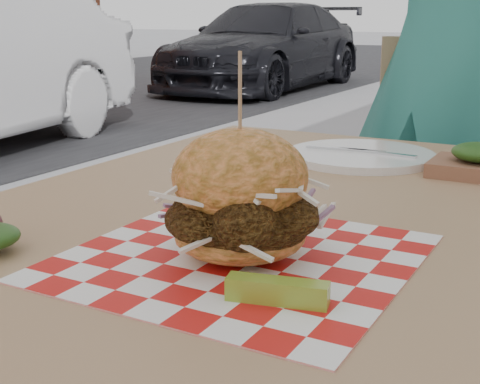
{
  "coord_description": "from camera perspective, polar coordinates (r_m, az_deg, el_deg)",
  "views": [
    {
      "loc": [
        0.69,
        -0.64,
        1.01
      ],
      "look_at": [
        0.36,
        -0.04,
        0.82
      ],
      "focal_mm": 50.0,
      "sensor_mm": 36.0,
      "label": 1
    }
  ],
  "objects": [
    {
      "name": "patio_chair",
      "position": [
        1.98,
        15.77,
        0.96
      ],
      "size": [
        0.54,
        0.55,
        0.95
      ],
      "rotation": [
        0.0,
        0.0,
        0.35
      ],
      "color": "tan",
      "rests_on": "ground"
    },
    {
      "name": "place_setting",
      "position": [
        1.26,
        10.26,
        3.08
      ],
      "size": [
        0.27,
        0.27,
        0.02
      ],
      "color": "white",
      "rests_on": "patio_table"
    },
    {
      "name": "sandwich",
      "position": [
        0.72,
        0.0,
        -0.9
      ],
      "size": [
        0.19,
        0.19,
        0.22
      ],
      "color": "#EC8B42",
      "rests_on": "paper_liner"
    },
    {
      "name": "paper_liner",
      "position": [
        0.74,
        0.0,
        -5.57
      ],
      "size": [
        0.36,
        0.36,
        0.0
      ],
      "primitive_type": "cube",
      "color": "red",
      "rests_on": "patio_table"
    },
    {
      "name": "kraft_tray",
      "position": [
        1.17,
        19.69,
        2.38
      ],
      "size": [
        0.15,
        0.12,
        0.06
      ],
      "color": "brown",
      "rests_on": "patio_table"
    },
    {
      "name": "patio_table",
      "position": [
        0.95,
        2.65,
        -5.98
      ],
      "size": [
        0.8,
        1.2,
        0.75
      ],
      "color": "tan",
      "rests_on": "ground"
    },
    {
      "name": "diner",
      "position": [
        1.85,
        17.77,
        11.28
      ],
      "size": [
        0.77,
        0.63,
        1.83
      ],
      "primitive_type": "imported",
      "rotation": [
        0.0,
        0.0,
        2.82
      ],
      "color": "teal",
      "rests_on": "ground"
    },
    {
      "name": "car_dark",
      "position": [
        9.53,
        2.21,
        12.35
      ],
      "size": [
        1.67,
        4.07,
        1.18
      ],
      "primitive_type": "imported",
      "rotation": [
        0.0,
        0.0,
        0.0
      ],
      "color": "black",
      "rests_on": "ground"
    },
    {
      "name": "pickle_spear",
      "position": [
        0.62,
        3.2,
        -8.43
      ],
      "size": [
        0.1,
        0.04,
        0.02
      ],
      "primitive_type": "cube",
      "rotation": [
        0.0,
        0.0,
        0.23
      ],
      "color": "#98AD32",
      "rests_on": "paper_liner"
    }
  ]
}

